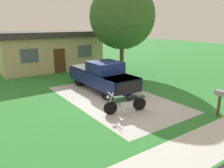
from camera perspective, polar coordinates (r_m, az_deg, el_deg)
ground_plane at (r=12.83m, az=0.48°, el=-3.70°), size 80.00×80.00×0.00m
driveway_pad at (r=12.82m, az=0.48°, el=-3.69°), size 4.76×8.63×0.01m
sidewalk_strip at (r=9.05m, az=23.74°, el=-13.63°), size 36.00×1.80×0.01m
motorcycle at (r=10.72m, az=3.40°, el=-4.97°), size 2.17×0.88×1.09m
pickup_truck at (r=14.32m, az=-2.79°, el=2.29°), size 2.01×5.63×1.90m
mailbox at (r=11.19m, az=26.23°, el=-2.96°), size 0.26×0.48×1.26m
shade_tree at (r=19.02m, az=2.66°, el=17.13°), size 5.43×5.43×7.50m
neighbor_house at (r=22.10m, az=-15.99°, el=8.57°), size 9.60×5.60×3.50m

